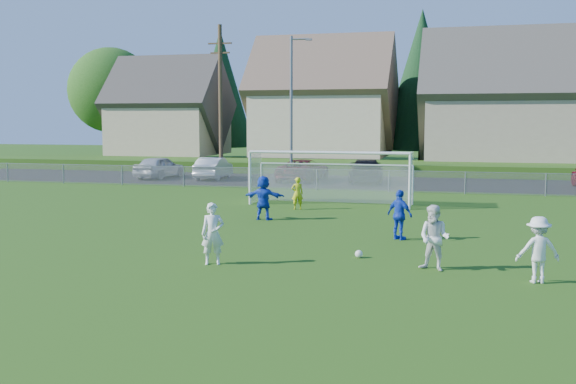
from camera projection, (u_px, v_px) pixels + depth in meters
name	position (u px, v px, depth m)	size (l,w,h in m)	color
ground	(202.00, 286.00, 15.86)	(160.00, 160.00, 0.00)	#193D0C
asphalt_lot	(366.00, 182.00, 42.31)	(60.00, 60.00, 0.00)	black
grass_embankment	(381.00, 168.00, 49.49)	(70.00, 6.00, 0.80)	#1E420F
soccer_ball	(359.00, 254.00, 19.09)	(0.22, 0.22, 0.22)	white
player_white_a	(213.00, 234.00, 18.17)	(0.61, 0.40, 1.68)	white
player_white_b	(434.00, 238.00, 17.42)	(0.83, 0.65, 1.71)	white
player_white_c	(538.00, 250.00, 16.10)	(1.04, 0.60, 1.61)	white
player_blue_a	(400.00, 215.00, 21.91)	(0.96, 0.40, 1.64)	#1439C3
player_blue_b	(264.00, 198.00, 26.33)	(1.61, 0.51, 1.73)	#1439C3
goalkeeper	(297.00, 193.00, 29.36)	(0.52, 0.34, 1.42)	#C5CB17
car_a	(159.00, 167.00, 45.11)	(1.77, 4.40, 1.50)	#B3B7BC
car_b	(214.00, 168.00, 44.51)	(1.52, 4.37, 1.44)	silver
car_c	(303.00, 170.00, 42.84)	(2.33, 5.06, 1.41)	#550918
car_d	(366.00, 171.00, 41.81)	(2.08, 5.11, 1.48)	black
soccer_goal	(332.00, 169.00, 31.13)	(7.42, 1.90, 2.50)	white
chainlink_fence	(352.00, 180.00, 36.96)	(52.06, 0.06, 1.20)	gray
streetlight	(292.00, 105.00, 41.47)	(1.38, 0.18, 9.00)	slate
utility_pole	(221.00, 101.00, 43.67)	(1.60, 0.26, 10.00)	#473321
houses_row	(417.00, 78.00, 55.43)	(53.90, 11.45, 13.27)	tan
tree_row	(411.00, 87.00, 61.74)	(65.98, 12.36, 13.80)	#382616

